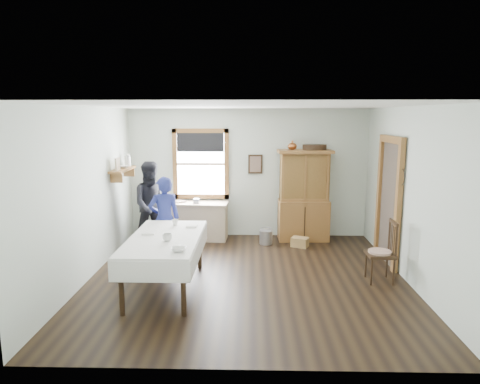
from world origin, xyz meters
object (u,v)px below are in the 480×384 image
at_px(dining_table, 166,263).
at_px(spindle_chair, 380,251).
at_px(wicker_basket, 300,242).
at_px(work_counter, 195,221).
at_px(figure_dark, 153,208).
at_px(woman_blue, 165,222).
at_px(china_hutch, 304,196).
at_px(pail, 266,237).

distance_m(dining_table, spindle_chair, 3.30).
bearing_deg(spindle_chair, wicker_basket, 120.70).
bearing_deg(dining_table, wicker_basket, 43.67).
relative_size(work_counter, figure_dark, 0.87).
bearing_deg(woman_blue, spindle_chair, 143.72).
xyz_separation_m(china_hutch, dining_table, (-2.36, -2.63, -0.53)).
relative_size(pail, figure_dark, 0.18).
height_order(pail, woman_blue, woman_blue).
relative_size(dining_table, wicker_basket, 6.35).
relative_size(work_counter, spindle_chair, 1.40).
bearing_deg(dining_table, pail, 55.69).
bearing_deg(wicker_basket, china_hutch, 76.37).
xyz_separation_m(spindle_chair, woman_blue, (-3.53, 0.88, 0.21)).
height_order(china_hutch, spindle_chair, china_hutch).
relative_size(pail, woman_blue, 0.20).
bearing_deg(wicker_basket, work_counter, 167.24).
height_order(work_counter, wicker_basket, work_counter).
bearing_deg(wicker_basket, spindle_chair, -59.42).
xyz_separation_m(china_hutch, wicker_basket, (-0.12, -0.50, -0.84)).
bearing_deg(china_hutch, figure_dark, -171.90).
bearing_deg(wicker_basket, dining_table, -136.33).
bearing_deg(china_hutch, wicker_basket, -106.09).
bearing_deg(figure_dark, dining_table, -92.75).
bearing_deg(spindle_chair, figure_dark, 156.67).
relative_size(spindle_chair, pail, 3.50).
bearing_deg(woman_blue, work_counter, -126.97).
relative_size(work_counter, pail, 4.90).
bearing_deg(dining_table, china_hutch, 48.17).
bearing_deg(woman_blue, wicker_basket, 177.15).
distance_m(pail, figure_dark, 2.32).
bearing_deg(china_hutch, pail, -159.68).
distance_m(wicker_basket, woman_blue, 2.71).
distance_m(spindle_chair, wicker_basket, 2.08).
height_order(spindle_chair, figure_dark, figure_dark).
height_order(wicker_basket, woman_blue, woman_blue).
relative_size(work_counter, wicker_basket, 4.32).
bearing_deg(figure_dark, work_counter, 16.22).
bearing_deg(pail, spindle_chair, -48.56).
bearing_deg(figure_dark, pail, -14.06).
xyz_separation_m(work_counter, spindle_chair, (3.17, -2.24, 0.10)).
relative_size(spindle_chair, wicker_basket, 3.09).
height_order(pail, figure_dark, figure_dark).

